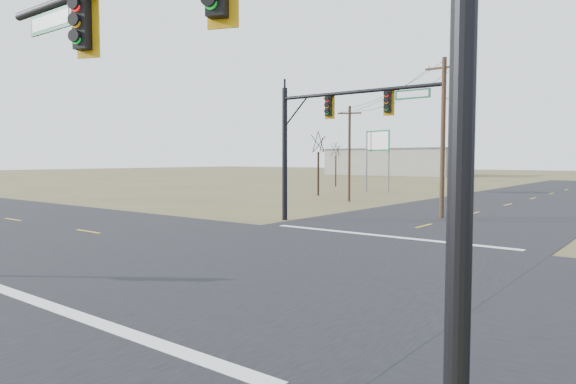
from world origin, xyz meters
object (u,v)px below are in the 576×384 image
Objects in this scene: utility_pole_near at (443,135)px; bare_tree_b at (336,149)px; mast_arm_far at (326,123)px; bare_tree_a at (318,141)px; utility_pole_far at (349,151)px; streetlight_c at (444,139)px; mast_arm_near at (236,34)px; highway_sign at (378,149)px.

bare_tree_b is (-24.11, 25.93, -0.12)m from utility_pole_near.
mast_arm_far is 0.99× the size of utility_pole_near.
mast_arm_far is at bearing -54.29° from bare_tree_a.
utility_pole_far is at bearing 102.34° from mast_arm_far.
utility_pole_near reaches higher than utility_pole_far.
streetlight_c reaches higher than utility_pole_near.
bare_tree_b is at bearing 100.38° from mast_arm_near.
highway_sign is 8.25m from bare_tree_a.
utility_pole_near reaches higher than mast_arm_far.
utility_pole_far is (-16.47, 30.66, -1.34)m from mast_arm_near.
bare_tree_a is at bearing -97.02° from streetlight_c.
streetlight_c is (1.37, 17.29, 1.55)m from utility_pole_far.
mast_arm_near is 1.39× the size of utility_pole_far.
mast_arm_near is 50.28m from streetlight_c.
bare_tree_b is (-14.85, 1.68, -0.89)m from streetlight_c.
highway_sign is at bearing 127.22° from utility_pole_near.
bare_tree_b is at bearing 107.80° from mast_arm_far.
highway_sign is at bearing 94.69° from mast_arm_near.
mast_arm_near is at bearing -74.45° from mast_arm_far.
bare_tree_a is (-2.13, -7.95, 0.63)m from highway_sign.
mast_arm_near is 1.17× the size of mast_arm_far.
bare_tree_a is at bearing 145.11° from utility_pole_far.
bare_tree_a is (-5.99, 4.18, 1.06)m from utility_pole_far.
mast_arm_near is at bearing -76.17° from utility_pole_near.
utility_pole_far is 17.42m from streetlight_c.
mast_arm_near is 47.38m from highway_sign.
utility_pole_near is at bearing -34.09° from highway_sign.
bare_tree_b is (-7.48, 14.80, -0.40)m from bare_tree_a.
utility_pole_far is 12.74m from highway_sign.
utility_pole_far is 7.38m from bare_tree_a.
utility_pole_far is at bearing -34.89° from bare_tree_a.
mast_arm_near is at bearing -45.90° from highway_sign.
bare_tree_a is at bearing 146.19° from utility_pole_near.
utility_pole_far is at bearing 97.52° from mast_arm_near.
utility_pole_near reaches higher than bare_tree_a.
utility_pole_far is at bearing -53.64° from highway_sign.
utility_pole_near is 25.96m from streetlight_c.
bare_tree_b is at bearing 132.92° from utility_pole_near.
utility_pole_near is 23.96m from highway_sign.
streetlight_c reaches higher than utility_pole_far.
highway_sign is (-14.49, 19.08, -0.34)m from utility_pole_near.
bare_tree_b is at bearing 116.83° from bare_tree_a.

